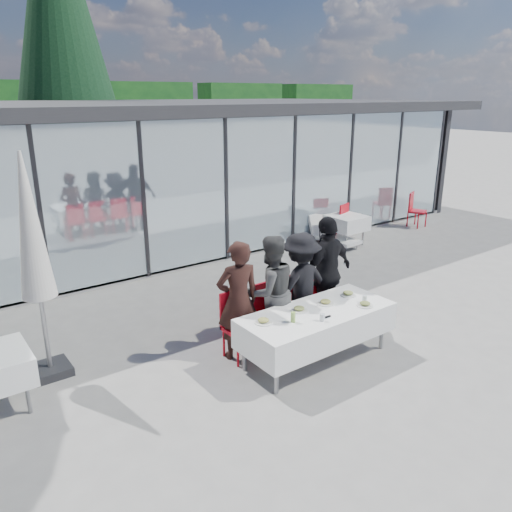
{
  "coord_description": "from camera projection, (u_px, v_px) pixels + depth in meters",
  "views": [
    {
      "loc": [
        -4.85,
        -5.12,
        3.64
      ],
      "look_at": [
        -0.22,
        1.2,
        1.08
      ],
      "focal_mm": 35.0,
      "sensor_mm": 36.0,
      "label": 1
    }
  ],
  "objects": [
    {
      "name": "diner_d",
      "position": [
        327.0,
        272.0,
        7.96
      ],
      "size": [
        1.2,
        1.2,
        1.84
      ],
      "primitive_type": "imported",
      "rotation": [
        0.0,
        0.0,
        3.26
      ],
      "color": "black",
      "rests_on": "ground"
    },
    {
      "name": "plate_d",
      "position": [
        348.0,
        294.0,
        7.49
      ],
      "size": [
        0.23,
        0.23,
        0.07
      ],
      "color": "white",
      "rests_on": "dining_table"
    },
    {
      "name": "drinking_glasses",
      "position": [
        344.0,
        308.0,
        6.95
      ],
      "size": [
        1.01,
        0.17,
        0.1
      ],
      "color": "silver",
      "rests_on": "dining_table"
    },
    {
      "name": "spare_chair_a",
      "position": [
        414.0,
        208.0,
        14.2
      ],
      "size": [
        0.58,
        0.58,
        0.97
      ],
      "color": "red",
      "rests_on": "ground"
    },
    {
      "name": "plate_a",
      "position": [
        263.0,
        321.0,
        6.59
      ],
      "size": [
        0.23,
        0.23,
        0.07
      ],
      "color": "white",
      "rests_on": "dining_table"
    },
    {
      "name": "spare_chair_b",
      "position": [
        340.0,
        220.0,
        12.84
      ],
      "size": [
        0.55,
        0.55,
        0.97
      ],
      "color": "red",
      "rests_on": "ground"
    },
    {
      "name": "lounger",
      "position": [
        330.0,
        234.0,
        12.58
      ],
      "size": [
        0.71,
        1.38,
        0.72
      ],
      "color": "silver",
      "rests_on": "ground"
    },
    {
      "name": "plate_c",
      "position": [
        326.0,
        302.0,
        7.18
      ],
      "size": [
        0.23,
        0.23,
        0.07
      ],
      "color": "white",
      "rests_on": "dining_table"
    },
    {
      "name": "plate_extra",
      "position": [
        365.0,
        304.0,
        7.12
      ],
      "size": [
        0.23,
        0.23,
        0.07
      ],
      "color": "white",
      "rests_on": "dining_table"
    },
    {
      "name": "spare_table_right",
      "position": [
        347.0,
        223.0,
        12.5
      ],
      "size": [
        0.86,
        0.86,
        0.74
      ],
      "color": "white",
      "rests_on": "ground"
    },
    {
      "name": "diner_a",
      "position": [
        238.0,
        300.0,
        7.01
      ],
      "size": [
        0.76,
        0.76,
        1.74
      ],
      "primitive_type": "imported",
      "rotation": [
        0.0,
        0.0,
        2.92
      ],
      "color": "#311A16",
      "rests_on": "ground"
    },
    {
      "name": "diner_chair_c",
      "position": [
        299.0,
        302.0,
        7.78
      ],
      "size": [
        0.44,
        0.44,
        0.97
      ],
      "color": "red",
      "rests_on": "ground"
    },
    {
      "name": "plate_b",
      "position": [
        299.0,
        309.0,
        6.95
      ],
      "size": [
        0.23,
        0.23,
        0.07
      ],
      "color": "white",
      "rests_on": "dining_table"
    },
    {
      "name": "conifer_tree",
      "position": [
        59.0,
        18.0,
        16.17
      ],
      "size": [
        4.0,
        4.0,
        10.5
      ],
      "color": "#382316",
      "rests_on": "ground"
    },
    {
      "name": "diner_c",
      "position": [
        300.0,
        285.0,
        7.67
      ],
      "size": [
        1.12,
        1.12,
        1.66
      ],
      "primitive_type": "imported",
      "rotation": [
        0.0,
        0.0,
        3.18
      ],
      "color": "black",
      "rests_on": "ground"
    },
    {
      "name": "market_umbrella",
      "position": [
        32.0,
        240.0,
        6.21
      ],
      "size": [
        0.5,
        0.5,
        3.0
      ],
      "color": "black",
      "rests_on": "ground"
    },
    {
      "name": "diner_b",
      "position": [
        270.0,
        292.0,
        7.33
      ],
      "size": [
        0.93,
        0.93,
        1.72
      ],
      "primitive_type": "imported",
      "rotation": [
        0.0,
        0.0,
        3.03
      ],
      "color": "#454545",
      "rests_on": "ground"
    },
    {
      "name": "diner_chair_b",
      "position": [
        269.0,
        312.0,
        7.45
      ],
      "size": [
        0.44,
        0.44,
        0.97
      ],
      "color": "red",
      "rests_on": "ground"
    },
    {
      "name": "diner_chair_a",
      "position": [
        237.0,
        321.0,
        7.13
      ],
      "size": [
        0.44,
        0.44,
        0.97
      ],
      "color": "red",
      "rests_on": "ground"
    },
    {
      "name": "diner_chair_d",
      "position": [
        325.0,
        294.0,
        8.1
      ],
      "size": [
        0.44,
        0.44,
        0.97
      ],
      "color": "red",
      "rests_on": "ground"
    },
    {
      "name": "folded_eyeglasses",
      "position": [
        326.0,
        317.0,
        6.75
      ],
      "size": [
        0.14,
        0.03,
        0.01
      ],
      "primitive_type": "cube",
      "color": "black",
      "rests_on": "dining_table"
    },
    {
      "name": "dining_table",
      "position": [
        317.0,
        325.0,
        7.03
      ],
      "size": [
        2.26,
        0.96,
        0.75
      ],
      "color": "white",
      "rests_on": "ground"
    },
    {
      "name": "pavilion",
      "position": [
        176.0,
        148.0,
        14.5
      ],
      "size": [
        14.8,
        8.8,
        3.44
      ],
      "color": "gray",
      "rests_on": "ground"
    },
    {
      "name": "juice_bottle",
      "position": [
        293.0,
        317.0,
        6.6
      ],
      "size": [
        0.06,
        0.06,
        0.14
      ],
      "primitive_type": "cylinder",
      "color": "#8BB84C",
      "rests_on": "dining_table"
    },
    {
      "name": "ground",
      "position": [
        313.0,
        338.0,
        7.78
      ],
      "size": [
        90.0,
        90.0,
        0.0
      ],
      "primitive_type": "plane",
      "color": "gray",
      "rests_on": "ground"
    }
  ]
}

